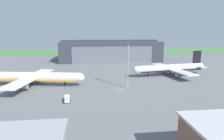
# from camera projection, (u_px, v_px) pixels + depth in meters

# --- Properties ---
(ground_plane) EXTENTS (440.00, 440.00, 0.00)m
(ground_plane) POSITION_uv_depth(u_px,v_px,m) (120.00, 90.00, 82.91)
(ground_plane) COLOR slate
(grass_field_strip) EXTENTS (440.00, 56.00, 0.08)m
(grass_field_strip) POSITION_uv_depth(u_px,v_px,m) (100.00, 52.00, 241.04)
(grass_field_strip) COLOR #3F8337
(grass_field_strip) RESTS_ON ground_plane
(maintenance_hangar) EXTENTS (83.13, 38.94, 17.58)m
(maintenance_hangar) POSITION_uv_depth(u_px,v_px,m) (110.00, 51.00, 170.79)
(maintenance_hangar) COLOR #2D333D
(maintenance_hangar) RESTS_ON ground_plane
(airliner_near_left) EXTENTS (46.47, 39.36, 13.31)m
(airliner_near_left) POSITION_uv_depth(u_px,v_px,m) (33.00, 77.00, 88.16)
(airliner_near_left) COLOR silver
(airliner_near_left) RESTS_ON ground_plane
(airliner_far_left) EXTENTS (44.24, 37.58, 13.48)m
(airliner_far_left) POSITION_uv_depth(u_px,v_px,m) (170.00, 68.00, 109.74)
(airliner_far_left) COLOR silver
(airliner_far_left) RESTS_ON ground_plane
(baggage_tug) EXTENTS (2.68, 4.90, 1.94)m
(baggage_tug) POSITION_uv_depth(u_px,v_px,m) (67.00, 99.00, 68.17)
(baggage_tug) COLOR silver
(baggage_tug) RESTS_ON ground_plane
(apron_light_mast) EXTENTS (2.40, 0.50, 19.73)m
(apron_light_mast) POSITION_uv_depth(u_px,v_px,m) (128.00, 62.00, 82.24)
(apron_light_mast) COLOR #99999E
(apron_light_mast) RESTS_ON ground_plane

